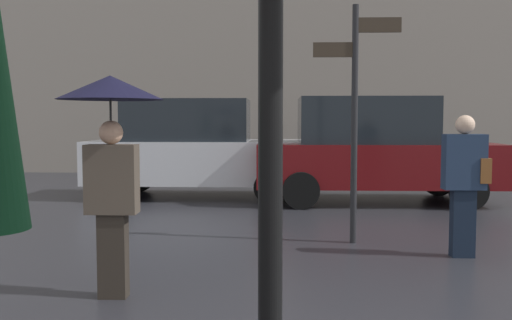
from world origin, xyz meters
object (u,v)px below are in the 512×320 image
(parked_car_left, at_px, (196,149))
(parked_car_right, at_px, (372,150))
(pedestrian_with_umbrella, at_px, (111,126))
(pedestrian_with_bag, at_px, (465,177))
(street_signpost, at_px, (355,100))

(parked_car_left, distance_m, parked_car_right, 3.45)
(pedestrian_with_umbrella, xyz_separation_m, pedestrian_with_bag, (3.55, 1.62, -0.59))
(parked_car_left, bearing_deg, pedestrian_with_umbrella, -101.76)
(parked_car_left, bearing_deg, parked_car_right, -22.38)
(pedestrian_with_umbrella, bearing_deg, parked_car_left, 85.98)
(pedestrian_with_bag, bearing_deg, pedestrian_with_umbrella, 0.43)
(parked_car_left, xyz_separation_m, street_signpost, (2.60, -4.17, 0.83))
(pedestrian_with_umbrella, xyz_separation_m, street_signpost, (2.40, 2.31, 0.30))
(parked_car_left, height_order, parked_car_right, parked_car_right)
(pedestrian_with_umbrella, distance_m, pedestrian_with_bag, 3.94)
(pedestrian_with_bag, distance_m, street_signpost, 1.61)
(pedestrian_with_umbrella, xyz_separation_m, parked_car_left, (-0.20, 6.49, -0.53))
(pedestrian_with_umbrella, height_order, parked_car_right, parked_car_right)
(pedestrian_with_umbrella, height_order, parked_car_left, parked_car_left)
(street_signpost, bearing_deg, parked_car_left, 121.89)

